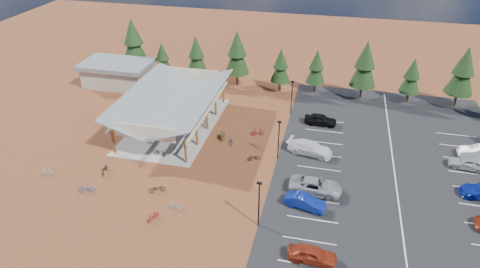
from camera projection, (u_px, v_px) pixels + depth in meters
ground at (233, 162)px, 50.77m from camera, size 140.00×140.00×0.00m
asphalt_lot at (394, 169)px, 49.60m from camera, size 27.00×44.00×0.04m
concrete_pad at (175, 125)px, 58.63m from camera, size 10.60×18.60×0.10m
bike_pavilion at (173, 100)px, 56.73m from camera, size 11.65×19.40×4.97m
outbuilding at (117, 73)px, 69.68m from camera, size 11.00×7.00×3.90m
lamp_post_0 at (259, 201)px, 39.86m from camera, size 0.50×0.25×5.14m
lamp_post_1 at (279, 137)px, 49.96m from camera, size 0.50×0.25×5.14m
lamp_post_2 at (292, 95)px, 60.06m from camera, size 0.50×0.25×5.14m
trash_bin_0 at (223, 135)px, 55.44m from camera, size 0.60×0.60×0.90m
trash_bin_1 at (223, 137)px, 54.95m from camera, size 0.60×0.60×0.90m
pine_0 at (133, 41)px, 71.73m from camera, size 4.19×4.19×9.75m
pine_1 at (163, 57)px, 70.34m from camera, size 2.83×2.83×6.58m
pine_2 at (196, 55)px, 69.30m from camera, size 3.36×3.36×7.82m
pine_3 at (237, 53)px, 67.73m from camera, size 3.93×3.93×9.15m
pine_4 at (281, 65)px, 66.36m from camera, size 3.04×3.04×7.09m
pine_5 at (316, 67)px, 66.08m from camera, size 3.00×3.00×6.99m
pine_6 at (365, 64)px, 63.32m from camera, size 3.93×3.93×9.17m
pine_7 at (412, 76)px, 62.88m from camera, size 3.02×3.02×7.04m
pine_8 at (463, 71)px, 60.84m from camera, size 3.98×3.98×9.28m
bike_0 at (140, 137)px, 54.90m from camera, size 1.60×0.60×0.83m
bike_1 at (152, 124)px, 57.73m from camera, size 1.75×0.53×1.05m
bike_2 at (169, 110)px, 61.48m from camera, size 1.84×0.74×0.95m
bike_3 at (179, 96)px, 65.40m from camera, size 1.59×0.65×0.92m
bike_4 at (160, 152)px, 51.64m from camera, size 1.87×0.96×0.94m
bike_5 at (196, 127)px, 57.23m from camera, size 1.54×0.67×0.89m
bike_6 at (202, 121)px, 58.48m from camera, size 1.77×0.94×0.88m
bike_7 at (191, 108)px, 62.07m from camera, size 1.49×0.50×0.88m
bike_8 at (105, 169)px, 48.68m from camera, size 1.05×1.97×0.99m
bike_9 at (46, 172)px, 48.31m from camera, size 1.50×1.00×0.88m
bike_10 at (86, 189)px, 45.59m from camera, size 1.87×1.29×0.93m
bike_11 at (153, 216)px, 41.75m from camera, size 0.98×1.65×0.96m
bike_12 at (157, 189)px, 45.59m from camera, size 1.94×1.35×0.97m
bike_13 at (175, 206)px, 43.15m from camera, size 1.59×0.50×0.95m
bike_14 at (232, 141)px, 54.16m from camera, size 1.08×1.79×0.89m
bike_15 at (257, 132)px, 56.01m from camera, size 1.87×1.16×1.09m
bike_16 at (254, 158)px, 50.93m from camera, size 1.63×1.18×0.82m
car_0 at (312, 254)px, 37.04m from camera, size 4.34×1.86×1.46m
car_1 at (305, 202)px, 43.27m from camera, size 4.42×2.29×1.39m
car_2 at (315, 186)px, 45.41m from camera, size 5.69×2.82×1.55m
car_3 at (310, 148)px, 51.97m from camera, size 5.82×3.27×1.59m
car_4 at (321, 119)px, 58.46m from camera, size 4.43×1.93×1.48m
car_8 at (469, 163)px, 49.25m from camera, size 4.54×2.44×1.47m
car_9 at (479, 152)px, 51.26m from camera, size 4.68×1.66×1.54m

